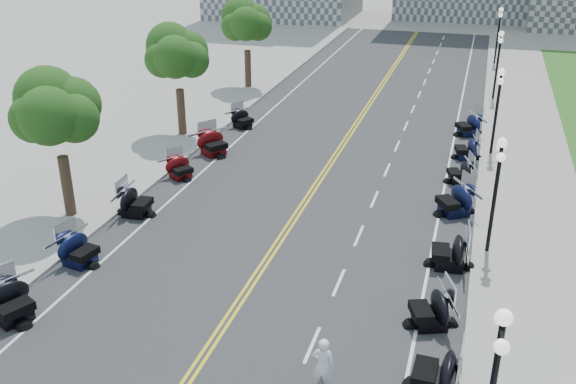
# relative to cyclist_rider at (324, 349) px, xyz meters

# --- Properties ---
(ground) EXTENTS (160.00, 160.00, 0.00)m
(ground) POSITION_rel_cyclist_rider_xyz_m (-4.16, 6.47, -1.89)
(ground) COLOR gray
(road) EXTENTS (16.00, 90.00, 0.01)m
(road) POSITION_rel_cyclist_rider_xyz_m (-4.16, 16.47, -1.89)
(road) COLOR #333335
(road) RESTS_ON ground
(centerline_yellow_a) EXTENTS (0.12, 90.00, 0.00)m
(centerline_yellow_a) POSITION_rel_cyclist_rider_xyz_m (-4.28, 16.47, -1.88)
(centerline_yellow_a) COLOR yellow
(centerline_yellow_a) RESTS_ON road
(centerline_yellow_b) EXTENTS (0.12, 90.00, 0.00)m
(centerline_yellow_b) POSITION_rel_cyclist_rider_xyz_m (-4.04, 16.47, -1.88)
(centerline_yellow_b) COLOR yellow
(centerline_yellow_b) RESTS_ON road
(edge_line_north) EXTENTS (0.12, 90.00, 0.00)m
(edge_line_north) POSITION_rel_cyclist_rider_xyz_m (2.24, 16.47, -1.88)
(edge_line_north) COLOR white
(edge_line_north) RESTS_ON road
(edge_line_south) EXTENTS (0.12, 90.00, 0.00)m
(edge_line_south) POSITION_rel_cyclist_rider_xyz_m (-10.56, 16.47, -1.88)
(edge_line_south) COLOR white
(edge_line_south) RESTS_ON road
(lane_dash_5) EXTENTS (0.12, 2.00, 0.00)m
(lane_dash_5) POSITION_rel_cyclist_rider_xyz_m (-0.96, 2.47, -1.88)
(lane_dash_5) COLOR white
(lane_dash_5) RESTS_ON road
(lane_dash_6) EXTENTS (0.12, 2.00, 0.00)m
(lane_dash_6) POSITION_rel_cyclist_rider_xyz_m (-0.96, 6.47, -1.88)
(lane_dash_6) COLOR white
(lane_dash_6) RESTS_ON road
(lane_dash_7) EXTENTS (0.12, 2.00, 0.00)m
(lane_dash_7) POSITION_rel_cyclist_rider_xyz_m (-0.96, 10.47, -1.88)
(lane_dash_7) COLOR white
(lane_dash_7) RESTS_ON road
(lane_dash_8) EXTENTS (0.12, 2.00, 0.00)m
(lane_dash_8) POSITION_rel_cyclist_rider_xyz_m (-0.96, 14.47, -1.88)
(lane_dash_8) COLOR white
(lane_dash_8) RESTS_ON road
(lane_dash_9) EXTENTS (0.12, 2.00, 0.00)m
(lane_dash_9) POSITION_rel_cyclist_rider_xyz_m (-0.96, 18.47, -1.88)
(lane_dash_9) COLOR white
(lane_dash_9) RESTS_ON road
(lane_dash_10) EXTENTS (0.12, 2.00, 0.00)m
(lane_dash_10) POSITION_rel_cyclist_rider_xyz_m (-0.96, 22.47, -1.88)
(lane_dash_10) COLOR white
(lane_dash_10) RESTS_ON road
(lane_dash_11) EXTENTS (0.12, 2.00, 0.00)m
(lane_dash_11) POSITION_rel_cyclist_rider_xyz_m (-0.96, 26.47, -1.88)
(lane_dash_11) COLOR white
(lane_dash_11) RESTS_ON road
(lane_dash_12) EXTENTS (0.12, 2.00, 0.00)m
(lane_dash_12) POSITION_rel_cyclist_rider_xyz_m (-0.96, 30.47, -1.88)
(lane_dash_12) COLOR white
(lane_dash_12) RESTS_ON road
(lane_dash_13) EXTENTS (0.12, 2.00, 0.00)m
(lane_dash_13) POSITION_rel_cyclist_rider_xyz_m (-0.96, 34.47, -1.88)
(lane_dash_13) COLOR white
(lane_dash_13) RESTS_ON road
(lane_dash_14) EXTENTS (0.12, 2.00, 0.00)m
(lane_dash_14) POSITION_rel_cyclist_rider_xyz_m (-0.96, 38.47, -1.88)
(lane_dash_14) COLOR white
(lane_dash_14) RESTS_ON road
(lane_dash_15) EXTENTS (0.12, 2.00, 0.00)m
(lane_dash_15) POSITION_rel_cyclist_rider_xyz_m (-0.96, 42.47, -1.88)
(lane_dash_15) COLOR white
(lane_dash_15) RESTS_ON road
(lane_dash_16) EXTENTS (0.12, 2.00, 0.00)m
(lane_dash_16) POSITION_rel_cyclist_rider_xyz_m (-0.96, 46.47, -1.88)
(lane_dash_16) COLOR white
(lane_dash_16) RESTS_ON road
(lane_dash_17) EXTENTS (0.12, 2.00, 0.00)m
(lane_dash_17) POSITION_rel_cyclist_rider_xyz_m (-0.96, 50.47, -1.88)
(lane_dash_17) COLOR white
(lane_dash_17) RESTS_ON road
(lane_dash_18) EXTENTS (0.12, 2.00, 0.00)m
(lane_dash_18) POSITION_rel_cyclist_rider_xyz_m (-0.96, 54.47, -1.88)
(lane_dash_18) COLOR white
(lane_dash_18) RESTS_ON road
(lane_dash_19) EXTENTS (0.12, 2.00, 0.00)m
(lane_dash_19) POSITION_rel_cyclist_rider_xyz_m (-0.96, 58.47, -1.88)
(lane_dash_19) COLOR white
(lane_dash_19) RESTS_ON road
(sidewalk_north) EXTENTS (5.00, 90.00, 0.15)m
(sidewalk_north) POSITION_rel_cyclist_rider_xyz_m (6.34, 16.47, -1.82)
(sidewalk_north) COLOR #9E9991
(sidewalk_north) RESTS_ON ground
(sidewalk_south) EXTENTS (5.00, 90.00, 0.15)m
(sidewalk_south) POSITION_rel_cyclist_rider_xyz_m (-14.66, 16.47, -1.82)
(sidewalk_south) COLOR #9E9991
(sidewalk_south) RESTS_ON ground
(street_lamp_2) EXTENTS (0.50, 1.20, 4.90)m
(street_lamp_2) POSITION_rel_cyclist_rider_xyz_m (4.44, 10.47, 0.71)
(street_lamp_2) COLOR black
(street_lamp_2) RESTS_ON sidewalk_north
(street_lamp_3) EXTENTS (0.50, 1.20, 4.90)m
(street_lamp_3) POSITION_rel_cyclist_rider_xyz_m (4.44, 22.47, 0.71)
(street_lamp_3) COLOR black
(street_lamp_3) RESTS_ON sidewalk_north
(street_lamp_4) EXTENTS (0.50, 1.20, 4.90)m
(street_lamp_4) POSITION_rel_cyclist_rider_xyz_m (4.44, 34.47, 0.71)
(street_lamp_4) COLOR black
(street_lamp_4) RESTS_ON sidewalk_north
(street_lamp_5) EXTENTS (0.50, 1.20, 4.90)m
(street_lamp_5) POSITION_rel_cyclist_rider_xyz_m (4.44, 46.47, 0.71)
(street_lamp_5) COLOR black
(street_lamp_5) RESTS_ON sidewalk_north
(tree_2) EXTENTS (4.80, 4.80, 9.20)m
(tree_2) POSITION_rel_cyclist_rider_xyz_m (-14.16, 8.47, 2.86)
(tree_2) COLOR #235619
(tree_2) RESTS_ON sidewalk_south
(tree_3) EXTENTS (4.80, 4.80, 9.20)m
(tree_3) POSITION_rel_cyclist_rider_xyz_m (-14.16, 20.47, 2.86)
(tree_3) COLOR #235619
(tree_3) RESTS_ON sidewalk_south
(tree_4) EXTENTS (4.80, 4.80, 9.20)m
(tree_4) POSITION_rel_cyclist_rider_xyz_m (-14.16, 32.47, 2.86)
(tree_4) COLOR #235619
(tree_4) RESTS_ON sidewalk_south
(motorcycle_n_4) EXTENTS (2.27, 2.27, 1.52)m
(motorcycle_n_4) POSITION_rel_cyclist_rider_xyz_m (3.12, 1.41, -1.13)
(motorcycle_n_4) COLOR black
(motorcycle_n_4) RESTS_ON road
(motorcycle_n_5) EXTENTS (2.66, 2.66, 1.43)m
(motorcycle_n_5) POSITION_rel_cyclist_rider_xyz_m (2.63, 4.70, -1.18)
(motorcycle_n_5) COLOR black
(motorcycle_n_5) RESTS_ON road
(motorcycle_n_6) EXTENTS (2.40, 2.40, 1.54)m
(motorcycle_n_6) POSITION_rel_cyclist_rider_xyz_m (2.99, 8.92, -1.12)
(motorcycle_n_6) COLOR black
(motorcycle_n_6) RESTS_ON road
(motorcycle_n_7) EXTENTS (3.09, 3.09, 1.56)m
(motorcycle_n_7) POSITION_rel_cyclist_rider_xyz_m (2.88, 13.92, -1.11)
(motorcycle_n_7) COLOR black
(motorcycle_n_7) RESTS_ON road
(motorcycle_n_8) EXTENTS (2.34, 2.34, 1.30)m
(motorcycle_n_8) POSITION_rel_cyclist_rider_xyz_m (2.92, 17.85, -1.24)
(motorcycle_n_8) COLOR black
(motorcycle_n_8) RESTS_ON road
(motorcycle_n_9) EXTENTS (2.28, 2.28, 1.34)m
(motorcycle_n_9) POSITION_rel_cyclist_rider_xyz_m (3.09, 21.53, -1.22)
(motorcycle_n_9) COLOR black
(motorcycle_n_9) RESTS_ON road
(motorcycle_n_10) EXTENTS (2.84, 2.84, 1.47)m
(motorcycle_n_10) POSITION_rel_cyclist_rider_xyz_m (3.01, 25.78, -1.16)
(motorcycle_n_10) COLOR black
(motorcycle_n_10) RESTS_ON road
(motorcycle_s_4) EXTENTS (2.91, 2.91, 1.53)m
(motorcycle_s_4) POSITION_rel_cyclist_rider_xyz_m (-11.35, 0.83, -1.13)
(motorcycle_s_4) COLOR black
(motorcycle_s_4) RESTS_ON road
(motorcycle_s_5) EXTENTS (2.36, 2.36, 1.41)m
(motorcycle_s_5) POSITION_rel_cyclist_rider_xyz_m (-11.29, 4.85, -1.19)
(motorcycle_s_5) COLOR black
(motorcycle_s_5) RESTS_ON road
(motorcycle_s_6) EXTENTS (2.26, 2.26, 1.47)m
(motorcycle_s_6) POSITION_rel_cyclist_rider_xyz_m (-11.34, 9.52, -1.16)
(motorcycle_s_6) COLOR black
(motorcycle_s_6) RESTS_ON road
(motorcycle_s_7) EXTENTS (2.52, 2.52, 1.27)m
(motorcycle_s_7) POSITION_rel_cyclist_rider_xyz_m (-11.30, 14.18, -1.26)
(motorcycle_s_7) COLOR #590A0C
(motorcycle_s_7) RESTS_ON road
(motorcycle_s_8) EXTENTS (3.09, 3.09, 1.54)m
(motorcycle_s_8) POSITION_rel_cyclist_rider_xyz_m (-10.99, 17.92, -1.12)
(motorcycle_s_8) COLOR #590A0C
(motorcycle_s_8) RESTS_ON road
(motorcycle_s_9) EXTENTS (2.51, 2.51, 1.28)m
(motorcycle_s_9) POSITION_rel_cyclist_rider_xyz_m (-11.13, 23.11, -1.25)
(motorcycle_s_9) COLOR black
(motorcycle_s_9) RESTS_ON road
(cyclist_rider) EXTENTS (0.69, 0.45, 1.88)m
(cyclist_rider) POSITION_rel_cyclist_rider_xyz_m (0.00, 0.00, 0.00)
(cyclist_rider) COLOR white
(cyclist_rider) RESTS_ON bicycle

